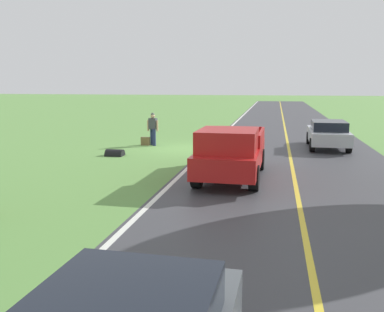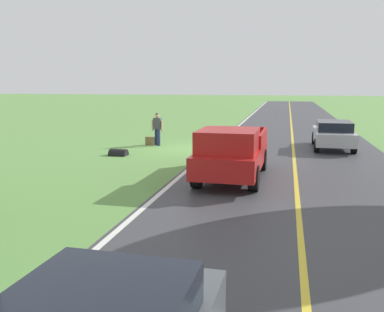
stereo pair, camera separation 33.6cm
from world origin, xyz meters
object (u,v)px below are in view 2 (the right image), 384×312
object	(u,v)px
hitchhiker_walking	(158,127)
sedan_near_oncoming	(333,134)
pickup_truck_passing	(232,152)
suitcase_carried	(150,141)

from	to	relation	value
hitchhiker_walking	sedan_near_oncoming	distance (m)	9.08
hitchhiker_walking	pickup_truck_passing	bearing A→B (deg)	124.09
hitchhiker_walking	pickup_truck_passing	world-z (taller)	pickup_truck_passing
suitcase_carried	pickup_truck_passing	distance (m)	9.02
pickup_truck_passing	hitchhiker_walking	bearing A→B (deg)	-55.91
pickup_truck_passing	suitcase_carried	bearing A→B (deg)	-53.49
suitcase_carried	pickup_truck_passing	world-z (taller)	pickup_truck_passing
hitchhiker_walking	pickup_truck_passing	distance (m)	8.78
hitchhiker_walking	suitcase_carried	xyz separation A→B (m)	(0.42, 0.05, -0.76)
hitchhiker_walking	pickup_truck_passing	size ratio (longest dim) A/B	0.32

